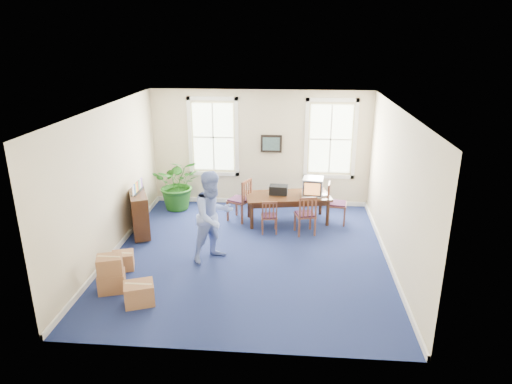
# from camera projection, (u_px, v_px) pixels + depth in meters

# --- Properties ---
(floor) EXTENTS (6.50, 6.50, 0.00)m
(floor) POSITION_uv_depth(u_px,v_px,m) (249.00, 254.00, 10.02)
(floor) COLOR navy
(floor) RESTS_ON ground
(ceiling) EXTENTS (6.50, 6.50, 0.00)m
(ceiling) POSITION_uv_depth(u_px,v_px,m) (248.00, 108.00, 8.97)
(ceiling) COLOR white
(ceiling) RESTS_ON ground
(wall_back) EXTENTS (6.50, 0.00, 6.50)m
(wall_back) POSITION_uv_depth(u_px,v_px,m) (260.00, 148.00, 12.55)
(wall_back) COLOR beige
(wall_back) RESTS_ON ground
(wall_front) EXTENTS (6.50, 0.00, 6.50)m
(wall_front) POSITION_uv_depth(u_px,v_px,m) (226.00, 258.00, 6.43)
(wall_front) COLOR beige
(wall_front) RESTS_ON ground
(wall_left) EXTENTS (0.00, 6.50, 6.50)m
(wall_left) POSITION_uv_depth(u_px,v_px,m) (109.00, 182.00, 9.73)
(wall_left) COLOR beige
(wall_left) RESTS_ON ground
(wall_right) EXTENTS (0.00, 6.50, 6.50)m
(wall_right) POSITION_uv_depth(u_px,v_px,m) (396.00, 189.00, 9.26)
(wall_right) COLOR beige
(wall_right) RESTS_ON ground
(baseboard_back) EXTENTS (6.00, 0.04, 0.12)m
(baseboard_back) POSITION_uv_depth(u_px,v_px,m) (260.00, 201.00, 13.03)
(baseboard_back) COLOR white
(baseboard_back) RESTS_ON ground
(baseboard_left) EXTENTS (0.04, 6.50, 0.12)m
(baseboard_left) POSITION_uv_depth(u_px,v_px,m) (118.00, 247.00, 10.23)
(baseboard_left) COLOR white
(baseboard_left) RESTS_ON ground
(baseboard_right) EXTENTS (0.04, 6.50, 0.12)m
(baseboard_right) POSITION_uv_depth(u_px,v_px,m) (387.00, 257.00, 9.77)
(baseboard_right) COLOR white
(baseboard_right) RESTS_ON ground
(window_left) EXTENTS (1.40, 0.12, 2.20)m
(window_left) POSITION_uv_depth(u_px,v_px,m) (213.00, 137.00, 12.54)
(window_left) COLOR white
(window_left) RESTS_ON ground
(window_right) EXTENTS (1.40, 0.12, 2.20)m
(window_right) POSITION_uv_depth(u_px,v_px,m) (331.00, 139.00, 12.28)
(window_right) COLOR white
(window_right) RESTS_ON ground
(wall_picture) EXTENTS (0.58, 0.06, 0.48)m
(wall_picture) POSITION_uv_depth(u_px,v_px,m) (271.00, 144.00, 12.43)
(wall_picture) COLOR black
(wall_picture) RESTS_ON ground
(conference_table) EXTENTS (2.25, 1.34, 0.72)m
(conference_table) POSITION_uv_depth(u_px,v_px,m) (287.00, 208.00, 11.68)
(conference_table) COLOR #3D200F
(conference_table) RESTS_ON ground
(crt_tv) EXTENTS (0.55, 0.59, 0.45)m
(crt_tv) POSITION_uv_depth(u_px,v_px,m) (313.00, 187.00, 11.49)
(crt_tv) COLOR #B7B7BC
(crt_tv) RESTS_ON conference_table
(game_console) EXTENTS (0.18, 0.20, 0.04)m
(game_console) POSITION_uv_depth(u_px,v_px,m) (324.00, 195.00, 11.49)
(game_console) COLOR white
(game_console) RESTS_ON conference_table
(equipment_bag) EXTENTS (0.48, 0.33, 0.23)m
(equipment_bag) POSITION_uv_depth(u_px,v_px,m) (279.00, 190.00, 11.59)
(equipment_bag) COLOR black
(equipment_bag) RESTS_ON conference_table
(chair_near_left) EXTENTS (0.42, 0.42, 0.85)m
(chair_near_left) POSITION_uv_depth(u_px,v_px,m) (269.00, 216.00, 11.02)
(chair_near_left) COLOR brown
(chair_near_left) RESTS_ON ground
(chair_near_right) EXTENTS (0.55, 0.55, 1.00)m
(chair_near_right) POSITION_uv_depth(u_px,v_px,m) (305.00, 214.00, 10.93)
(chair_near_right) COLOR brown
(chair_near_right) RESTS_ON ground
(chair_end_left) EXTENTS (0.66, 0.66, 1.11)m
(chair_end_left) POSITION_uv_depth(u_px,v_px,m) (239.00, 200.00, 11.72)
(chair_end_left) COLOR brown
(chair_end_left) RESTS_ON ground
(chair_end_right) EXTENTS (0.53, 0.53, 1.06)m
(chair_end_right) POSITION_uv_depth(u_px,v_px,m) (337.00, 203.00, 11.53)
(chair_end_right) COLOR brown
(chair_end_right) RESTS_ON ground
(man) EXTENTS (1.20, 1.20, 1.96)m
(man) POSITION_uv_depth(u_px,v_px,m) (213.00, 216.00, 9.52)
(man) COLOR #7E95DE
(man) RESTS_ON ground
(credenza) EXTENTS (0.85, 1.33, 1.02)m
(credenza) POSITION_uv_depth(u_px,v_px,m) (139.00, 213.00, 10.94)
(credenza) COLOR #3D200F
(credenza) RESTS_ON ground
(brochure_rack) EXTENTS (0.20, 0.62, 0.27)m
(brochure_rack) POSITION_uv_depth(u_px,v_px,m) (137.00, 188.00, 10.73)
(brochure_rack) COLOR #99999E
(brochure_rack) RESTS_ON credenza
(potted_plant) EXTENTS (1.45, 1.31, 1.44)m
(potted_plant) POSITION_uv_depth(u_px,v_px,m) (178.00, 184.00, 12.43)
(potted_plant) COLOR #1B5514
(potted_plant) RESTS_ON ground
(cardboard_boxes) EXTENTS (1.64, 1.64, 0.75)m
(cardboard_boxes) POSITION_uv_depth(u_px,v_px,m) (122.00, 271.00, 8.57)
(cardboard_boxes) COLOR #9F6740
(cardboard_boxes) RESTS_ON ground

